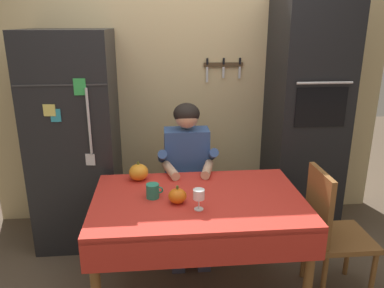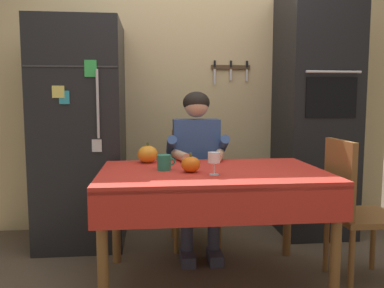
# 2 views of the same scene
# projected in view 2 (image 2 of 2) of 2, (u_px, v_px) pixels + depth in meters

# --- Properties ---
(back_wall_assembly) EXTENTS (3.70, 0.13, 2.60)m
(back_wall_assembly) POSITION_uv_depth(u_px,v_px,m) (197.00, 87.00, 3.64)
(back_wall_assembly) COLOR #D1B784
(back_wall_assembly) RESTS_ON ground
(refrigerator) EXTENTS (0.68, 0.71, 1.80)m
(refrigerator) POSITION_uv_depth(u_px,v_px,m) (81.00, 134.00, 3.20)
(refrigerator) COLOR black
(refrigerator) RESTS_ON ground
(wall_oven) EXTENTS (0.60, 0.64, 2.10)m
(wall_oven) POSITION_uv_depth(u_px,v_px,m) (315.00, 115.00, 3.43)
(wall_oven) COLOR black
(wall_oven) RESTS_ON ground
(dining_table) EXTENTS (1.40, 0.90, 0.74)m
(dining_table) POSITION_uv_depth(u_px,v_px,m) (213.00, 184.00, 2.45)
(dining_table) COLOR brown
(dining_table) RESTS_ON ground
(chair_behind_person) EXTENTS (0.40, 0.40, 0.93)m
(chair_behind_person) POSITION_uv_depth(u_px,v_px,m) (194.00, 181.00, 3.25)
(chair_behind_person) COLOR #9E6B33
(chair_behind_person) RESTS_ON ground
(seated_person) EXTENTS (0.47, 0.55, 1.25)m
(seated_person) POSITION_uv_depth(u_px,v_px,m) (197.00, 157.00, 3.04)
(seated_person) COLOR #38384C
(seated_person) RESTS_ON ground
(chair_right_side) EXTENTS (0.40, 0.40, 0.93)m
(chair_right_side) POSITION_uv_depth(u_px,v_px,m) (353.00, 205.00, 2.50)
(chair_right_side) COLOR brown
(chair_right_side) RESTS_ON ground
(coffee_mug) EXTENTS (0.11, 0.09, 0.10)m
(coffee_mug) POSITION_uv_depth(u_px,v_px,m) (164.00, 162.00, 2.45)
(coffee_mug) COLOR #237F66
(coffee_mug) RESTS_ON dining_table
(wine_glass) EXTENTS (0.07, 0.07, 0.14)m
(wine_glass) POSITION_uv_depth(u_px,v_px,m) (214.00, 159.00, 2.28)
(wine_glass) COLOR white
(wine_glass) RESTS_ON dining_table
(pumpkin_large) EXTENTS (0.12, 0.12, 0.12)m
(pumpkin_large) POSITION_uv_depth(u_px,v_px,m) (191.00, 164.00, 2.38)
(pumpkin_large) COLOR orange
(pumpkin_large) RESTS_ON dining_table
(pumpkin_medium) EXTENTS (0.14, 0.14, 0.14)m
(pumpkin_medium) POSITION_uv_depth(u_px,v_px,m) (148.00, 154.00, 2.75)
(pumpkin_medium) COLOR orange
(pumpkin_medium) RESTS_ON dining_table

